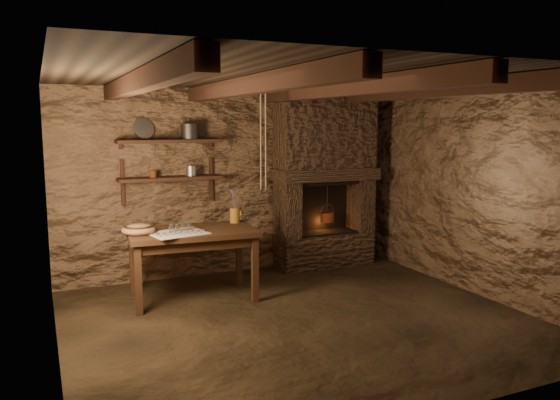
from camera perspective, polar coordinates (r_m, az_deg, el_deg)
name	(u,v)px	position (r m, az deg, el deg)	size (l,w,h in m)	color
floor	(299,320)	(5.64, 1.99, -12.40)	(4.50, 4.50, 0.00)	black
back_wall	(232,182)	(7.17, -5.01, 1.88)	(4.50, 0.04, 2.40)	#493122
front_wall	(436,243)	(3.68, 15.97, -4.39)	(4.50, 0.04, 2.40)	#493122
left_wall	(51,219)	(4.80, -22.85, -1.83)	(0.04, 4.00, 2.40)	#493122
right_wall	(476,191)	(6.63, 19.79, 0.93)	(0.04, 4.00, 2.40)	#493122
ceiling	(300,77)	(5.29, 2.12, 12.71)	(4.50, 4.00, 0.04)	black
beam_far_left	(140,82)	(4.82, -14.46, 11.85)	(0.14, 3.95, 0.16)	black
beam_mid_left	(251,85)	(5.09, -3.05, 11.88)	(0.14, 3.95, 0.16)	black
beam_mid_right	(346,88)	(5.53, 6.87, 11.53)	(0.14, 3.95, 0.16)	black
beam_far_right	(427,90)	(6.10, 15.11, 10.99)	(0.14, 3.95, 0.16)	black
shelf_lower	(170,178)	(6.77, -11.39, 2.24)	(1.25, 0.30, 0.04)	black
shelf_upper	(169,141)	(6.74, -11.49, 6.05)	(1.25, 0.30, 0.04)	black
hearth	(325,178)	(7.46, 4.69, 2.34)	(1.43, 0.51, 2.30)	#38261C
work_table	(193,262)	(6.21, -9.10, -6.40)	(1.45, 0.90, 0.80)	black
linen_cloth	(178,233)	(5.95, -10.61, -3.42)	(0.57, 0.46, 0.01)	white
pewter_cutlery_row	(178,233)	(5.93, -10.57, -3.36)	(0.48, 0.18, 0.01)	gray
drinking_glasses	(177,227)	(6.05, -10.70, -2.83)	(0.18, 0.06, 0.07)	white
stoneware_jug	(235,208)	(6.47, -4.74, -0.86)	(0.13, 0.12, 0.40)	#AD7121
wooden_bowl	(139,230)	(6.02, -14.57, -3.04)	(0.36, 0.36, 0.13)	#9A6642
iron_stockpot	(190,132)	(6.80, -9.41, 6.99)	(0.22, 0.22, 0.17)	#312E2C
tin_pan	(143,129)	(6.78, -14.09, 7.26)	(0.26, 0.26, 0.04)	#A4A39E
small_kettle	(191,171)	(6.83, -9.26, 3.03)	(0.18, 0.14, 0.19)	#A4A39E
rusty_tin	(153,174)	(6.73, -13.13, 2.68)	(0.08, 0.08, 0.08)	#5A2812
red_pot	(327,216)	(7.50, 4.94, -1.73)	(0.22, 0.22, 0.54)	maroon
hanging_ropes	(263,138)	(6.26, -1.77, 6.51)	(0.08, 0.08, 1.20)	tan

